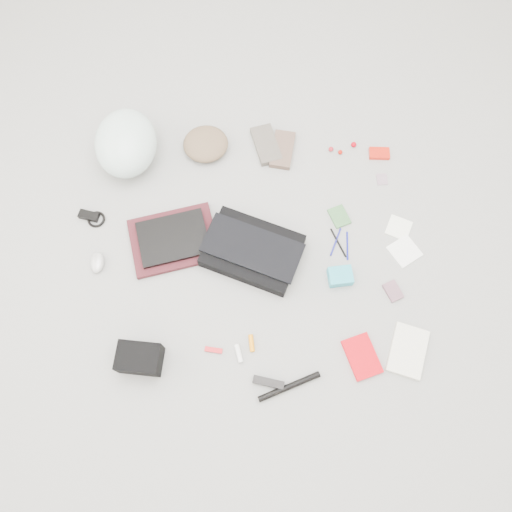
{
  "coord_description": "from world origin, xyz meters",
  "views": [
    {
      "loc": [
        -0.04,
        -0.78,
        2.15
      ],
      "look_at": [
        0.0,
        0.0,
        0.05
      ],
      "focal_mm": 35.0,
      "sensor_mm": 36.0,
      "label": 1
    }
  ],
  "objects_px": {
    "messenger_bag": "(252,251)",
    "accordion_wallet": "(340,276)",
    "bike_helmet": "(126,143)",
    "camera_bag": "(140,358)",
    "book_red": "(362,357)",
    "laptop": "(173,238)"
  },
  "relations": [
    {
      "from": "messenger_bag",
      "to": "camera_bag",
      "type": "distance_m",
      "value": 0.68
    },
    {
      "from": "camera_bag",
      "to": "book_red",
      "type": "bearing_deg",
      "value": 6.76
    },
    {
      "from": "book_red",
      "to": "accordion_wallet",
      "type": "height_order",
      "value": "accordion_wallet"
    },
    {
      "from": "laptop",
      "to": "accordion_wallet",
      "type": "bearing_deg",
      "value": -27.71
    },
    {
      "from": "messenger_bag",
      "to": "book_red",
      "type": "height_order",
      "value": "messenger_bag"
    },
    {
      "from": "camera_bag",
      "to": "accordion_wallet",
      "type": "height_order",
      "value": "camera_bag"
    },
    {
      "from": "laptop",
      "to": "book_red",
      "type": "distance_m",
      "value": 0.99
    },
    {
      "from": "laptop",
      "to": "book_red",
      "type": "height_order",
      "value": "laptop"
    },
    {
      "from": "bike_helmet",
      "to": "book_red",
      "type": "bearing_deg",
      "value": -44.82
    },
    {
      "from": "book_red",
      "to": "bike_helmet",
      "type": "bearing_deg",
      "value": 117.77
    },
    {
      "from": "laptop",
      "to": "accordion_wallet",
      "type": "relative_size",
      "value": 2.97
    },
    {
      "from": "bike_helmet",
      "to": "accordion_wallet",
      "type": "height_order",
      "value": "bike_helmet"
    },
    {
      "from": "laptop",
      "to": "accordion_wallet",
      "type": "distance_m",
      "value": 0.78
    },
    {
      "from": "camera_bag",
      "to": "book_red",
      "type": "xyz_separation_m",
      "value": [
        0.94,
        -0.03,
        -0.05
      ]
    },
    {
      "from": "camera_bag",
      "to": "book_red",
      "type": "height_order",
      "value": "camera_bag"
    },
    {
      "from": "camera_bag",
      "to": "accordion_wallet",
      "type": "xyz_separation_m",
      "value": [
        0.88,
        0.33,
        -0.03
      ]
    },
    {
      "from": "laptop",
      "to": "messenger_bag",
      "type": "bearing_deg",
      "value": -23.9
    },
    {
      "from": "laptop",
      "to": "bike_helmet",
      "type": "distance_m",
      "value": 0.52
    },
    {
      "from": "messenger_bag",
      "to": "accordion_wallet",
      "type": "distance_m",
      "value": 0.41
    },
    {
      "from": "bike_helmet",
      "to": "accordion_wallet",
      "type": "relative_size",
      "value": 3.49
    },
    {
      "from": "messenger_bag",
      "to": "bike_helmet",
      "type": "bearing_deg",
      "value": 160.66
    },
    {
      "from": "laptop",
      "to": "bike_helmet",
      "type": "xyz_separation_m",
      "value": [
        -0.22,
        0.47,
        0.07
      ]
    }
  ]
}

